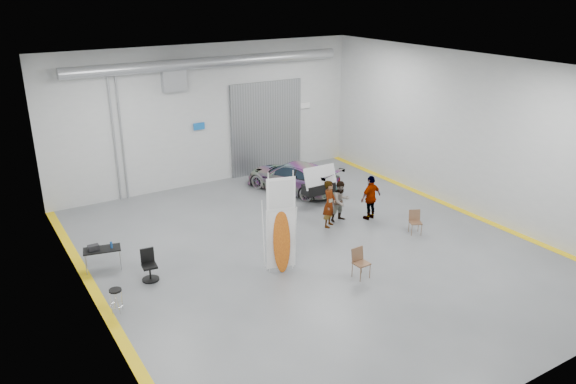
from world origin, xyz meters
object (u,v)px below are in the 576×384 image
sedan_car (293,176)px  person_c (371,197)px  person_a (329,204)px  folding_chair_near (361,269)px  surfboard_display (283,232)px  person_b (341,201)px  folding_chair_far (415,227)px  shop_stool (116,301)px  office_chair (149,267)px  work_table (100,249)px

sedan_car → person_c: (0.83, -4.12, 0.23)m
person_a → folding_chair_near: size_ratio=1.92×
person_a → person_c: bearing=-43.3°
person_c → surfboard_display: surfboard_display is taller
sedan_car → folding_chair_near: size_ratio=4.65×
person_a → person_b: (0.66, 0.19, -0.10)m
sedan_car → person_c: bearing=79.8°
sedan_car → folding_chair_far: (1.32, -5.99, -0.35)m
person_a → folding_chair_far: bearing=-79.0°
surfboard_display → folding_chair_far: (5.35, -0.13, -1.04)m
person_c → shop_stool: person_c is taller
surfboard_display → office_chair: surfboard_display is taller
folding_chair_far → work_table: size_ratio=0.70×
person_b → folding_chair_near: (-2.05, -3.77, -0.49)m
person_c → work_table: (-9.62, 1.26, -0.16)m
sedan_car → surfboard_display: bearing=33.9°
person_b → shop_stool: 9.03m
surfboard_display → office_chair: bearing=171.5°
sedan_car → folding_chair_far: bearing=80.8°
person_b → folding_chair_near: person_b is taller
person_a → shop_stool: size_ratio=2.53×
person_b → work_table: bearing=173.2°
person_c → person_a: bearing=-17.2°
person_b → folding_chair_far: person_b is taller
person_b → shop_stool: size_ratio=2.24×
folding_chair_near → office_chair: bearing=146.7°
sedan_car → shop_stool: sedan_car is taller
person_b → office_chair: (-7.50, -0.57, -0.36)m
person_b → folding_chair_near: 4.32m
person_a → work_table: 7.97m
sedan_car → office_chair: size_ratio=4.45×
person_b → folding_chair_near: size_ratio=1.69×
person_a → office_chair: (-6.85, -0.38, -0.46)m
person_c → office_chair: (-8.56, -0.12, -0.43)m
shop_stool → work_table: work_table is taller
sedan_car → surfboard_display: surfboard_display is taller
person_b → surfboard_display: 4.42m
folding_chair_near → work_table: folding_chair_near is taller
surfboard_display → sedan_car: bearing=70.7°
sedan_car → office_chair: sedan_car is taller
surfboard_display → person_a: bearing=47.5°
surfboard_display → office_chair: (-3.70, 1.62, -0.88)m
office_chair → folding_chair_far: bearing=-4.7°
person_b → shop_stool: bearing=-169.7°
folding_chair_near → person_a: bearing=66.0°
sedan_car → work_table: 9.24m
surfboard_display → office_chair: size_ratio=3.37×
person_a → work_table: (-7.91, 1.01, -0.18)m
person_c → work_table: 9.70m
sedan_car → office_chair: 8.82m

